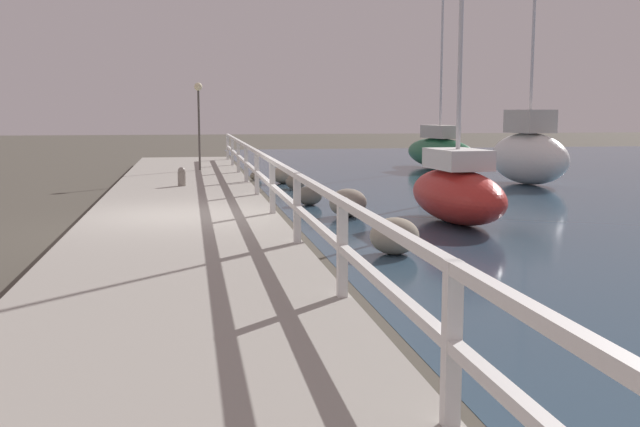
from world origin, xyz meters
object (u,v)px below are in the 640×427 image
object	(u,v)px
mooring_bollard	(182,176)
sailboat_red	(457,191)
sailboat_green	(440,151)
sailboat_white	(529,154)
dock_lamp	(199,105)

from	to	relation	value
mooring_bollard	sailboat_red	size ratio (longest dim) A/B	0.08
mooring_bollard	sailboat_green	size ratio (longest dim) A/B	0.07
sailboat_red	sailboat_white	xyz separation A→B (m)	(4.96, 7.27, 0.28)
dock_lamp	sailboat_white	world-z (taller)	sailboat_white
dock_lamp	sailboat_white	bearing A→B (deg)	-18.90
dock_lamp	mooring_bollard	bearing A→B (deg)	-95.82
mooring_bollard	sailboat_red	distance (m)	7.63
sailboat_red	sailboat_white	size ratio (longest dim) A/B	0.98
mooring_bollard	dock_lamp	size ratio (longest dim) A/B	0.17
sailboat_red	sailboat_white	distance (m)	8.81
sailboat_white	sailboat_green	size ratio (longest dim) A/B	0.87
mooring_bollard	sailboat_green	distance (m)	12.74
mooring_bollard	dock_lamp	xyz separation A→B (m)	(0.54, 5.25, 1.86)
sailboat_green	sailboat_white	bearing A→B (deg)	-92.85
sailboat_red	mooring_bollard	bearing A→B (deg)	131.82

